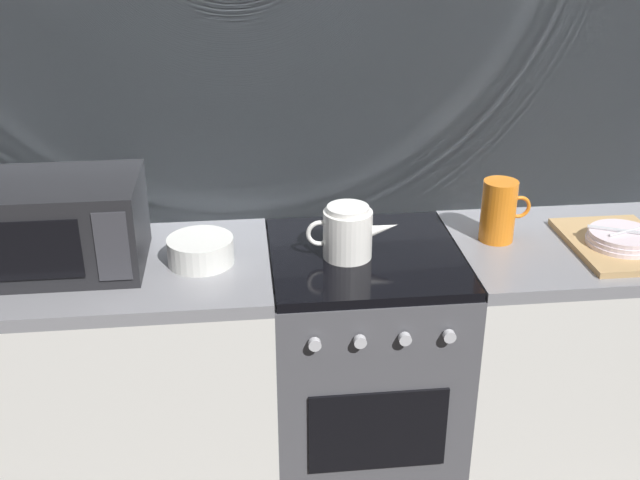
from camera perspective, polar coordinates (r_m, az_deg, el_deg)
ground_plane at (r=2.90m, az=2.93°, el=-17.11°), size 8.00×8.00×0.00m
back_wall at (r=2.58m, az=2.39°, el=8.24°), size 3.60×0.05×2.40m
counter_left at (r=2.64m, az=-16.84°, el=-10.63°), size 1.20×0.60×0.90m
stove_unit at (r=2.62m, az=3.15°, el=-9.83°), size 0.60×0.63×0.90m
counter_right at (r=2.89m, az=21.25°, el=-8.05°), size 1.20×0.60×0.90m
microwave at (r=2.37m, az=-18.58°, el=1.10°), size 0.46×0.35×0.27m
kettle at (r=2.33m, az=2.09°, el=0.57°), size 0.28×0.15×0.17m
mixing_bowl at (r=2.33m, az=-8.86°, el=-0.78°), size 0.20×0.20×0.08m
pitcher at (r=2.50m, az=13.15°, el=2.13°), size 0.16×0.11×0.20m
dish_pile at (r=2.58m, az=21.39°, el=-0.11°), size 0.30×0.40×0.07m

